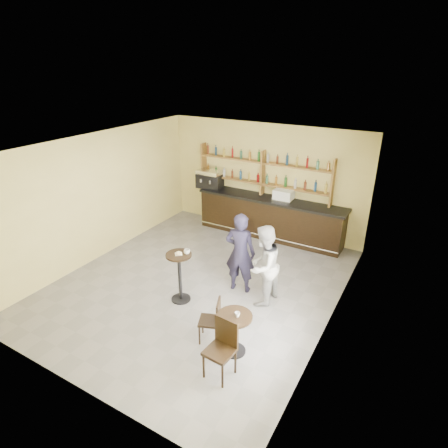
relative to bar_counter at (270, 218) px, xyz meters
The scene contains 23 objects.
floor 3.23m from the bar_counter, 96.87° to the right, with size 7.00×7.00×0.00m, color slate.
ceiling 4.11m from the bar_counter, 96.87° to the right, with size 7.00×7.00×0.00m, color white.
wall_back 1.14m from the bar_counter, 137.33° to the left, with size 7.00×7.00×0.00m, color #E7D983.
wall_front 6.74m from the bar_counter, 93.27° to the right, with size 7.00×7.00×0.00m, color #E7D983.
wall_left 4.73m from the bar_counter, 137.01° to the right, with size 7.00×7.00×0.00m, color #E7D983.
wall_right 4.22m from the bar_counter, 50.24° to the right, with size 7.00×7.00×0.00m, color #E7D983.
window_pane 5.20m from the bar_counter, 58.99° to the right, with size 2.00×2.00×0.00m, color white.
window_frame 5.19m from the bar_counter, 59.05° to the right, with size 0.04×1.70×2.10m, color black, non-canonical shape.
shelf_unit 1.30m from the bar_counter, 149.91° to the left, with size 4.00×0.26×1.40m, color brown, non-canonical shape.
liquor_bottles 1.46m from the bar_counter, 149.91° to the left, with size 3.68×0.10×1.00m, color #8C5919, non-canonical shape.
bar_counter is the anchor object (origin of this frame).
espresso_machine 2.20m from the bar_counter, behind, with size 0.75×0.48×0.54m, color black, non-canonical shape.
pastry_case 0.84m from the bar_counter, ahead, with size 0.54×0.43×0.32m, color silver, non-canonical shape.
pedestal_table 3.91m from the bar_counter, 95.49° to the right, with size 0.54×0.54×1.12m, color black, non-canonical shape.
napkin 3.95m from the bar_counter, 95.49° to the right, with size 0.14×0.14×0.00m, color white.
donut 3.96m from the bar_counter, 95.33° to the right, with size 0.13×0.13×0.05m, color gold.
cup_pedestal 3.84m from the bar_counter, 93.53° to the right, with size 0.12×0.12×0.10m, color white.
man_main 2.96m from the bar_counter, 79.40° to the right, with size 0.68×0.44×1.86m, color black.
cafe_table 4.90m from the bar_counter, 73.60° to the right, with size 0.62×0.62×0.79m, color black, non-canonical shape.
cup_cafe 4.92m from the bar_counter, 73.04° to the right, with size 0.09×0.09×0.09m, color white.
chair_west 4.73m from the bar_counter, 79.84° to the right, with size 0.37×0.37×0.87m, color black, non-canonical shape.
chair_south 5.49m from the bar_counter, 74.87° to the right, with size 0.44×0.44×1.02m, color black, non-canonical shape.
patron_second 3.31m from the bar_counter, 69.07° to the right, with size 0.86×0.67×1.77m, color #A3A3A8.
Camera 1 is at (4.20, -6.16, 4.82)m, focal length 30.00 mm.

